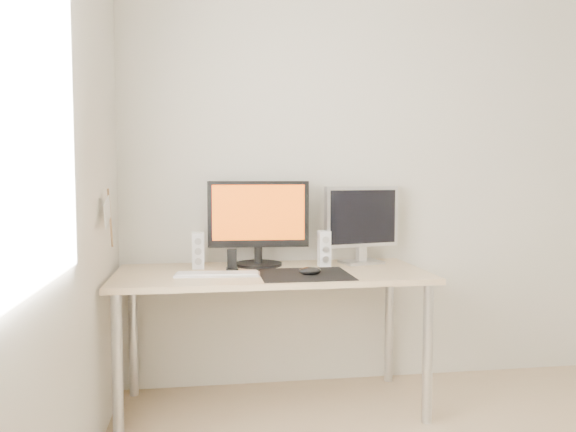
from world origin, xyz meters
TOP-DOWN VIEW (x-y plane):
  - wall_back at (0.00, 1.75)m, footprint 3.50×0.00m
  - wall_left at (-1.75, 0.00)m, footprint 0.00×3.50m
  - window_pane at (-1.74, 0.00)m, footprint 0.00×1.30m
  - mousepad at (-0.78, 1.25)m, footprint 0.45×0.40m
  - mouse at (-0.76, 1.22)m, footprint 0.11×0.07m
  - desk at (-0.93, 1.38)m, footprint 1.60×0.70m
  - main_monitor at (-0.98, 1.56)m, footprint 0.55×0.27m
  - second_monitor at (-0.40, 1.56)m, footprint 0.45×0.21m
  - speaker_left at (-1.31, 1.52)m, footprint 0.06×0.08m
  - speaker_right at (-0.63, 1.50)m, footprint 0.06×0.08m
  - keyboard at (-1.21, 1.29)m, footprint 0.43×0.16m
  - phone_dock at (-1.13, 1.43)m, footprint 0.06×0.05m
  - pennant at (-1.72, 1.24)m, footprint 0.01×0.23m

SIDE VIEW (x-z plane):
  - desk at x=-0.93m, z-range 0.29..1.02m
  - mousepad at x=-0.78m, z-range 0.73..0.73m
  - keyboard at x=-1.21m, z-range 0.73..0.75m
  - mouse at x=-0.76m, z-range 0.73..0.77m
  - phone_dock at x=-1.13m, z-range 0.71..0.82m
  - speaker_left at x=-1.31m, z-range 0.73..0.92m
  - speaker_right at x=-0.63m, z-range 0.73..0.92m
  - second_monitor at x=-0.40m, z-range 0.75..1.19m
  - main_monitor at x=-0.98m, z-range 0.75..1.22m
  - pennant at x=-1.72m, z-range 0.90..1.19m
  - wall_back at x=0.00m, z-range -0.50..3.00m
  - wall_left at x=-1.75m, z-range -0.50..3.00m
  - window_pane at x=-1.74m, z-range 0.85..2.15m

